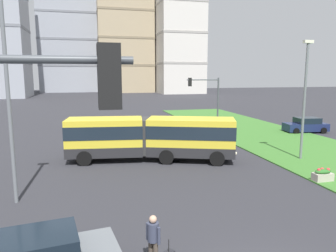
{
  "coord_description": "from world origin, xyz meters",
  "views": [
    {
      "loc": [
        -5.01,
        -7.06,
        6.02
      ],
      "look_at": [
        0.78,
        15.96,
        2.2
      ],
      "focal_mm": 34.13,
      "sensor_mm": 36.0,
      "label": 1
    }
  ],
  "objects": [
    {
      "name": "streetlight_left",
      "position": [
        -8.5,
        8.72,
        5.51
      ],
      "size": [
        0.7,
        0.28,
        10.12
      ],
      "color": "slate",
      "rests_on": "ground"
    },
    {
      "name": "apartment_tower_eastcentre",
      "position": [
        24.69,
        95.63,
        23.24
      ],
      "size": [
        14.22,
        14.59,
        46.44
      ],
      "color": "silver",
      "rests_on": "ground"
    },
    {
      "name": "apartment_tower_westcentre",
      "position": [
        -10.07,
        114.33,
        26.32
      ],
      "size": [
        21.19,
        14.71,
        52.6
      ],
      "color": "#9EA3AD",
      "rests_on": "ground"
    },
    {
      "name": "apartment_tower_centre",
      "position": [
        8.12,
        106.75,
        17.68
      ],
      "size": [
        18.44,
        14.95,
        35.33
      ],
      "color": "tan",
      "rests_on": "ground"
    },
    {
      "name": "pedestrian_crossing",
      "position": [
        -3.2,
        2.03,
        1.0
      ],
      "size": [
        0.38,
        0.49,
        1.74
      ],
      "color": "#4C4238",
      "rests_on": "ground"
    },
    {
      "name": "traffic_light_far_right",
      "position": [
        6.28,
        22.0,
        3.93
      ],
      "size": [
        3.28,
        0.28,
        5.74
      ],
      "color": "#474C51",
      "rests_on": "ground"
    },
    {
      "name": "flower_planter_2",
      "position": [
        7.74,
        7.67,
        0.43
      ],
      "size": [
        1.1,
        0.56,
        0.74
      ],
      "color": "#B7AD9E",
      "rests_on": "grass_median"
    },
    {
      "name": "articulated_bus",
      "position": [
        -0.79,
        14.67,
        1.65
      ],
      "size": [
        11.92,
        5.33,
        3.0
      ],
      "color": "yellow",
      "rests_on": "ground"
    },
    {
      "name": "car_navy_sedan",
      "position": [
        17.18,
        21.57,
        0.75
      ],
      "size": [
        4.59,
        2.45,
        1.58
      ],
      "color": "#19234C",
      "rests_on": "ground"
    },
    {
      "name": "streetlight_median",
      "position": [
        9.64,
        12.19,
        4.61
      ],
      "size": [
        0.7,
        0.28,
        8.34
      ],
      "color": "slate",
      "rests_on": "ground"
    }
  ]
}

